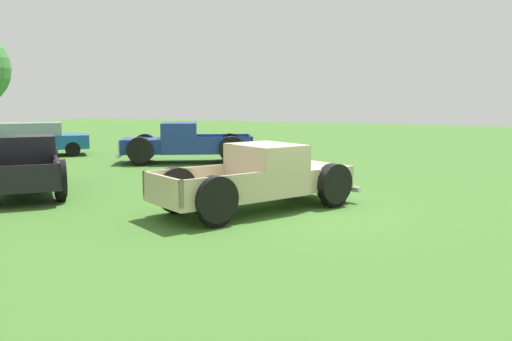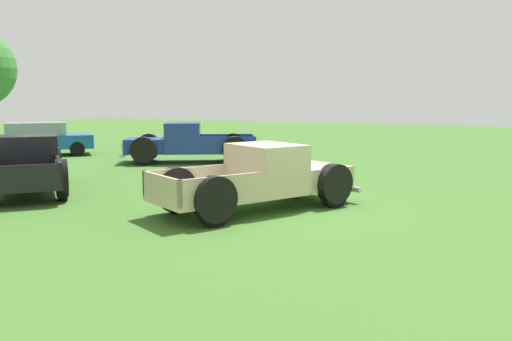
{
  "view_description": "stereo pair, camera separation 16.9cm",
  "coord_description": "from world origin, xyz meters",
  "px_view_note": "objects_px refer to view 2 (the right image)",
  "views": [
    {
      "loc": [
        -11.32,
        -4.15,
        2.53
      ],
      "look_at": [
        -0.39,
        0.71,
        0.9
      ],
      "focal_mm": 38.08,
      "sensor_mm": 36.0,
      "label": 1
    },
    {
      "loc": [
        -11.25,
        -4.31,
        2.53
      ],
      "look_at": [
        -0.39,
        0.71,
        0.9
      ],
      "focal_mm": 38.08,
      "sensor_mm": 36.0,
      "label": 2
    }
  ],
  "objects_px": {
    "pickup_truck_behind_right": "(181,143)",
    "pickup_truck_behind_left": "(26,164)",
    "pickup_truck_foreground": "(268,178)",
    "sedan_distant_a": "(39,138)"
  },
  "relations": [
    {
      "from": "sedan_distant_a",
      "to": "pickup_truck_behind_right",
      "type": "bearing_deg",
      "value": -85.62
    },
    {
      "from": "pickup_truck_foreground",
      "to": "sedan_distant_a",
      "type": "distance_m",
      "value": 14.71
    },
    {
      "from": "pickup_truck_behind_right",
      "to": "pickup_truck_behind_left",
      "type": "bearing_deg",
      "value": 176.62
    },
    {
      "from": "pickup_truck_foreground",
      "to": "pickup_truck_behind_right",
      "type": "distance_m",
      "value": 9.3
    },
    {
      "from": "pickup_truck_foreground",
      "to": "sedan_distant_a",
      "type": "bearing_deg",
      "value": 65.58
    },
    {
      "from": "pickup_truck_foreground",
      "to": "pickup_truck_behind_left",
      "type": "height_order",
      "value": "pickup_truck_behind_left"
    },
    {
      "from": "pickup_truck_foreground",
      "to": "pickup_truck_behind_left",
      "type": "distance_m",
      "value": 6.98
    },
    {
      "from": "pickup_truck_behind_right",
      "to": "sedan_distant_a",
      "type": "relative_size",
      "value": 1.23
    },
    {
      "from": "pickup_truck_behind_left",
      "to": "sedan_distant_a",
      "type": "height_order",
      "value": "pickup_truck_behind_left"
    },
    {
      "from": "sedan_distant_a",
      "to": "pickup_truck_behind_left",
      "type": "bearing_deg",
      "value": -135.75
    }
  ]
}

